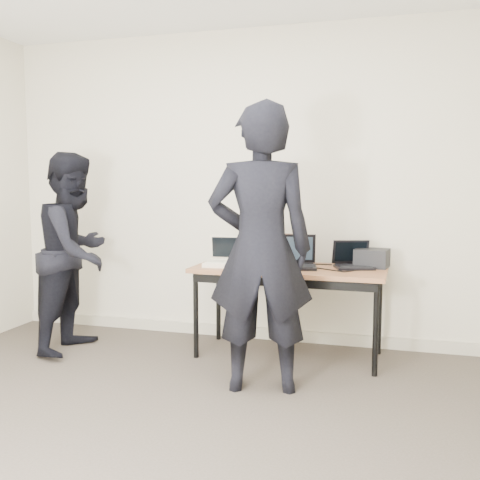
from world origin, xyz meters
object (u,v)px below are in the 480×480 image
at_px(equipment_box, 372,258).
at_px(laptop_center, 295,260).
at_px(laptop_beige, 225,260).
at_px(laptop_right, 353,262).
at_px(leather_satchel, 273,247).
at_px(person_typist, 260,249).
at_px(person_observer, 75,252).
at_px(desk, 289,275).

bearing_deg(equipment_box, laptop_center, -163.28).
bearing_deg(laptop_center, laptop_beige, 175.16).
height_order(laptop_right, equipment_box, laptop_right).
height_order(laptop_beige, laptop_center, laptop_center).
height_order(laptop_center, equipment_box, laptop_center).
height_order(leather_satchel, person_typist, person_typist).
distance_m(leather_satchel, person_typist, 0.97).
xyz_separation_m(laptop_beige, person_typist, (0.46, -0.68, 0.18)).
height_order(leather_satchel, person_observer, person_observer).
xyz_separation_m(laptop_beige, person_observer, (-1.21, -0.24, 0.05)).
relative_size(desk, leather_satchel, 4.04).
relative_size(laptop_beige, person_typist, 0.17).
xyz_separation_m(leather_satchel, person_observer, (-1.55, -0.51, -0.03)).
bearing_deg(equipment_box, person_observer, -168.70).
bearing_deg(laptop_beige, laptop_right, 5.01).
distance_m(desk, laptop_beige, 0.53).
distance_m(laptop_beige, laptop_right, 1.02).
distance_m(laptop_right, person_observer, 2.26).
xyz_separation_m(laptop_beige, laptop_center, (0.56, 0.06, 0.01)).
bearing_deg(person_typist, laptop_beige, -69.52).
bearing_deg(desk, laptop_center, 21.32).
xyz_separation_m(laptop_center, equipment_box, (0.59, 0.18, 0.02)).
height_order(laptop_beige, equipment_box, laptop_beige).
relative_size(laptop_beige, person_observer, 0.19).
relative_size(laptop_right, equipment_box, 1.41).
height_order(desk, laptop_right, laptop_right).
relative_size(leather_satchel, person_observer, 0.23).
bearing_deg(equipment_box, desk, -163.07).
relative_size(laptop_beige, laptop_center, 0.82).
xyz_separation_m(desk, laptop_right, (0.49, 0.13, 0.11)).
bearing_deg(leather_satchel, laptop_right, -3.20).
height_order(laptop_right, leather_satchel, leather_satchel).
bearing_deg(laptop_center, desk, -170.90).
bearing_deg(person_observer, equipment_box, -79.40).
bearing_deg(laptop_beige, equipment_box, 7.07).
bearing_deg(equipment_box, laptop_right, -155.16).
bearing_deg(person_observer, leather_satchel, -72.59).
xyz_separation_m(equipment_box, person_typist, (-0.69, -0.92, 0.16)).
distance_m(laptop_center, person_observer, 1.80).
height_order(laptop_beige, laptop_right, laptop_beige).
distance_m(equipment_box, person_observer, 2.41).
height_order(desk, person_observer, person_observer).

